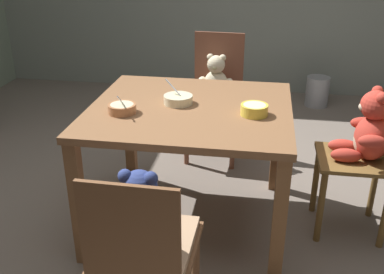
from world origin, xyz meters
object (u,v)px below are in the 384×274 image
object	(u,v)px
dining_table	(191,123)
porridge_bowl_terracotta_near_left	(122,108)
teddy_chair_near_front	(143,236)
porridge_bowl_yellow_near_right	(254,110)
teddy_chair_near_right	(368,139)
metal_pail	(317,91)
teddy_chair_far_center	(216,87)
porridge_bowl_cream_center	(178,99)

from	to	relation	value
dining_table	porridge_bowl_terracotta_near_left	distance (m)	0.39
teddy_chair_near_front	porridge_bowl_yellow_near_right	xyz separation A→B (m)	(0.37, 0.84, 0.21)
porridge_bowl_yellow_near_right	porridge_bowl_terracotta_near_left	distance (m)	0.68
teddy_chair_near_right	metal_pail	distance (m)	2.13
teddy_chair_near_front	metal_pail	xyz separation A→B (m)	(0.95, 3.06, -0.40)
teddy_chair_far_center	teddy_chair_near_right	world-z (taller)	teddy_chair_far_center
porridge_bowl_yellow_near_right	porridge_bowl_cream_center	world-z (taller)	porridge_bowl_cream_center
dining_table	porridge_bowl_terracotta_near_left	bearing A→B (deg)	-155.49
teddy_chair_near_front	porridge_bowl_yellow_near_right	size ratio (longest dim) A/B	6.06
porridge_bowl_cream_center	metal_pail	distance (m)	2.42
teddy_chair_far_center	metal_pail	xyz separation A→B (m)	(0.88, 1.23, -0.39)
porridge_bowl_cream_center	teddy_chair_far_center	bearing A→B (deg)	83.03
teddy_chair_near_front	teddy_chair_near_right	bearing A→B (deg)	-44.19
teddy_chair_near_front	porridge_bowl_cream_center	bearing A→B (deg)	3.73
teddy_chair_near_right	metal_pail	world-z (taller)	teddy_chair_near_right
teddy_chair_far_center	teddy_chair_near_right	bearing A→B (deg)	50.68
teddy_chair_near_right	porridge_bowl_cream_center	size ratio (longest dim) A/B	5.59
porridge_bowl_terracotta_near_left	teddy_chair_near_front	bearing A→B (deg)	-68.11
porridge_bowl_yellow_near_right	porridge_bowl_terracotta_near_left	xyz separation A→B (m)	(-0.68, -0.08, -0.00)
teddy_chair_near_front	teddy_chair_near_right	xyz separation A→B (m)	(0.99, 0.98, 0.03)
teddy_chair_near_right	metal_pail	size ratio (longest dim) A/B	3.05
porridge_bowl_yellow_near_right	metal_pail	world-z (taller)	porridge_bowl_yellow_near_right
teddy_chair_near_right	porridge_bowl_terracotta_near_left	xyz separation A→B (m)	(-1.29, -0.22, 0.18)
porridge_bowl_cream_center	porridge_bowl_terracotta_near_left	distance (m)	0.32
teddy_chair_far_center	porridge_bowl_terracotta_near_left	bearing A→B (deg)	-15.49
porridge_bowl_yellow_near_right	porridge_bowl_cream_center	size ratio (longest dim) A/B	0.88
teddy_chair_far_center	teddy_chair_near_right	size ratio (longest dim) A/B	1.03
porridge_bowl_cream_center	metal_pail	world-z (taller)	porridge_bowl_cream_center
teddy_chair_near_front	porridge_bowl_cream_center	world-z (taller)	same
porridge_bowl_cream_center	teddy_chair_near_front	bearing A→B (deg)	-87.36
teddy_chair_near_front	metal_pail	distance (m)	3.23
teddy_chair_near_front	porridge_bowl_terracotta_near_left	bearing A→B (deg)	22.97
teddy_chair_near_front	porridge_bowl_cream_center	size ratio (longest dim) A/B	5.35
teddy_chair_far_center	porridge_bowl_yellow_near_right	world-z (taller)	teddy_chair_far_center
porridge_bowl_cream_center	metal_pail	xyz separation A→B (m)	(0.99, 2.12, -0.61)
teddy_chair_near_front	porridge_bowl_terracotta_near_left	world-z (taller)	teddy_chair_near_front
porridge_bowl_terracotta_near_left	metal_pail	xyz separation A→B (m)	(1.25, 2.30, -0.61)
dining_table	teddy_chair_near_front	xyz separation A→B (m)	(-0.03, -0.91, -0.09)
teddy_chair_near_front	teddy_chair_near_right	world-z (taller)	teddy_chair_near_right
dining_table	porridge_bowl_cream_center	world-z (taller)	porridge_bowl_cream_center
porridge_bowl_yellow_near_right	teddy_chair_near_right	bearing A→B (deg)	12.73
teddy_chair_near_front	metal_pail	world-z (taller)	teddy_chair_near_front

